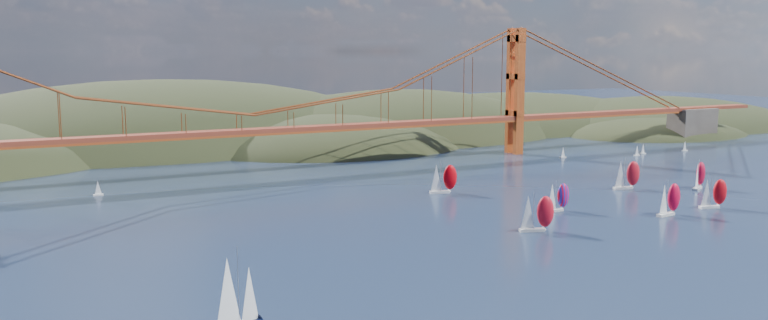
% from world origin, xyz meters
% --- Properties ---
extents(headlands, '(725.00, 225.00, 96.00)m').
position_xyz_m(headlands, '(44.95, 278.29, -12.46)').
color(headlands, black).
rests_on(headlands, ground).
extents(bridge, '(552.00, 12.00, 55.00)m').
position_xyz_m(bridge, '(-1.75, 180.00, 32.23)').
color(bridge, maroon).
rests_on(bridge, ground).
extents(sloop_navy, '(9.69, 7.29, 14.17)m').
position_xyz_m(sloop_navy, '(-52.30, 29.01, 6.25)').
color(sloop_navy, black).
rests_on(sloop_navy, ground).
extents(racer_0, '(9.12, 5.75, 10.20)m').
position_xyz_m(racer_0, '(34.88, 60.47, 4.82)').
color(racer_0, silver).
rests_on(racer_0, ground).
extents(racer_1, '(8.82, 4.08, 9.97)m').
position_xyz_m(racer_1, '(79.15, 57.95, 4.71)').
color(racer_1, silver).
rests_on(racer_1, ground).
extents(racer_2, '(8.52, 5.11, 9.55)m').
position_xyz_m(racer_2, '(98.35, 58.92, 4.51)').
color(racer_2, white).
rests_on(racer_2, ground).
extents(racer_3, '(9.29, 5.29, 10.41)m').
position_xyz_m(racer_3, '(99.09, 92.97, 4.92)').
color(racer_3, silver).
rests_on(racer_3, ground).
extents(racer_4, '(8.83, 6.35, 9.92)m').
position_xyz_m(racer_4, '(120.21, 81.82, 4.69)').
color(racer_4, silver).
rests_on(racer_4, ground).
extents(racer_5, '(9.14, 5.32, 10.24)m').
position_xyz_m(racer_5, '(41.79, 115.25, 4.84)').
color(racer_5, white).
rests_on(racer_5, ground).
extents(racer_rwb, '(7.75, 3.12, 8.95)m').
position_xyz_m(racer_rwb, '(55.67, 76.60, 4.23)').
color(racer_rwb, silver).
rests_on(racer_rwb, ground).
extents(distant_boat_3, '(3.00, 2.00, 4.70)m').
position_xyz_m(distant_boat_3, '(-56.57, 162.12, 2.41)').
color(distant_boat_3, silver).
rests_on(distant_boat_3, ground).
extents(distant_boat_4, '(3.00, 2.00, 4.70)m').
position_xyz_m(distant_boat_4, '(129.77, 158.71, 2.41)').
color(distant_boat_4, silver).
rests_on(distant_boat_4, ground).
extents(distant_boat_5, '(3.00, 2.00, 4.70)m').
position_xyz_m(distant_boat_5, '(162.49, 148.59, 2.41)').
color(distant_boat_5, silver).
rests_on(distant_boat_5, ground).
extents(distant_boat_6, '(3.00, 2.00, 4.70)m').
position_xyz_m(distant_boat_6, '(169.23, 151.55, 2.41)').
color(distant_boat_6, silver).
rests_on(distant_boat_6, ground).
extents(distant_boat_7, '(3.00, 2.00, 4.70)m').
position_xyz_m(distant_boat_7, '(193.61, 149.75, 2.41)').
color(distant_boat_7, silver).
rests_on(distant_boat_7, ground).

